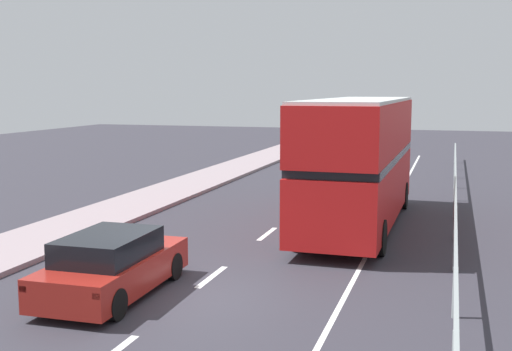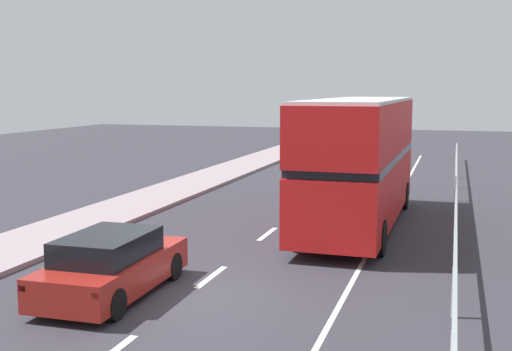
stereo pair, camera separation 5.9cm
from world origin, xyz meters
The scene contains 5 objects.
ground_plane centered at (0.00, 0.00, -0.05)m, with size 75.10×120.00×0.10m, color #302E37.
lane_paint_markings centered at (2.15, 8.90, 0.00)m, with size 3.45×46.00×0.01m.
bridge_side_railing centered at (5.59, 9.00, 0.87)m, with size 0.10×42.00×1.07m.
double_decker_bus_red centered at (2.55, 8.22, 2.24)m, with size 2.65×10.32×4.17m.
hatchback_car_near centered at (-1.57, -0.49, 0.68)m, with size 1.87×4.26×1.41m.
Camera 2 is at (5.49, -12.62, 4.50)m, focal length 45.29 mm.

